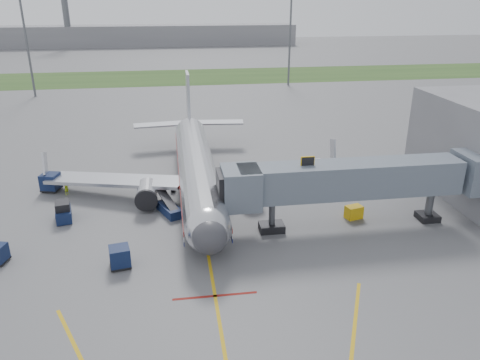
{
  "coord_description": "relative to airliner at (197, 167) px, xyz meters",
  "views": [
    {
      "loc": [
        -2.35,
        -31.53,
        19.84
      ],
      "look_at": [
        3.83,
        9.65,
        3.2
      ],
      "focal_mm": 35.0,
      "sensor_mm": 36.0,
      "label": 1
    }
  ],
  "objects": [
    {
      "name": "control_tower",
      "position": [
        -40.0,
        149.75,
        14.68
      ],
      "size": [
        4.0,
        4.0,
        30.0
      ],
      "color": "#595B60",
      "rests_on": "ground"
    },
    {
      "name": "apron_markings",
      "position": [
        -0.0,
        -22.65,
        -2.64
      ],
      "size": [
        21.52,
        50.0,
        0.01
      ],
      "color": "gold",
      "rests_on": "ground"
    },
    {
      "name": "baggage_cart_a",
      "position": [
        -6.91,
        -14.34,
        -1.78
      ],
      "size": [
        1.83,
        1.83,
        1.69
      ],
      "color": "#0E163D",
      "rests_on": "ground"
    },
    {
      "name": "light_mast_left",
      "position": [
        -30.0,
        54.75,
        8.13
      ],
      "size": [
        2.0,
        0.44,
        20.4
      ],
      "color": "#595B60",
      "rests_on": "ground"
    },
    {
      "name": "grass_strip",
      "position": [
        -0.0,
        74.75,
        -2.64
      ],
      "size": [
        300.0,
        25.0,
        0.01
      ],
      "primitive_type": "cube",
      "color": "#2D4C1E",
      "rests_on": "ground"
    },
    {
      "name": "airliner",
      "position": [
        0.0,
        0.0,
        0.0
      ],
      "size": [
        32.1,
        35.67,
        10.25
      ],
      "color": "silver",
      "rests_on": "ground"
    },
    {
      "name": "ramp_worker",
      "position": [
        -13.76,
        1.01,
        -1.88
      ],
      "size": [
        0.6,
        0.66,
        1.53
      ],
      "primitive_type": "imported",
      "rotation": [
        0.0,
        0.0,
        1.03
      ],
      "color": "#BEE01A",
      "rests_on": "ground"
    },
    {
      "name": "belt_loader",
      "position": [
        -3.04,
        -5.33,
        -2.15
      ],
      "size": [
        2.67,
        4.21,
        2.01
      ],
      "color": "#0E163D",
      "rests_on": "ground"
    },
    {
      "name": "light_mast_right",
      "position": [
        25.0,
        59.75,
        8.13
      ],
      "size": [
        2.0,
        0.44,
        20.4
      ],
      "color": "#595B60",
      "rests_on": "ground"
    },
    {
      "name": "ground_power_cart",
      "position": [
        14.23,
        -8.9,
        -2.04
      ],
      "size": [
        1.75,
        1.38,
        1.23
      ],
      "color": "#E1AC0D",
      "rests_on": "ground"
    },
    {
      "name": "baggage_cart_c",
      "position": [
        -15.62,
        2.31,
        -1.67
      ],
      "size": [
        2.18,
        2.18,
        1.92
      ],
      "color": "#0E163D",
      "rests_on": "ground"
    },
    {
      "name": "jet_bridge",
      "position": [
        12.86,
        -10.25,
        1.82
      ],
      "size": [
        25.3,
        4.0,
        6.9
      ],
      "color": "slate",
      "rests_on": "ground"
    },
    {
      "name": "baggage_tug",
      "position": [
        -12.87,
        -5.24,
        -1.83
      ],
      "size": [
        1.87,
        2.86,
        1.85
      ],
      "color": "#0E163D",
      "rests_on": "ground"
    },
    {
      "name": "ground",
      "position": [
        -0.0,
        -15.25,
        -2.65
      ],
      "size": [
        400.0,
        400.0,
        0.0
      ],
      "primitive_type": "plane",
      "color": "#565659",
      "rests_on": "ground"
    },
    {
      "name": "distant_terminal",
      "position": [
        -10.0,
        154.75,
        1.35
      ],
      "size": [
        120.0,
        14.0,
        8.0
      ],
      "primitive_type": "cube",
      "color": "slate",
      "rests_on": "ground"
    }
  ]
}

